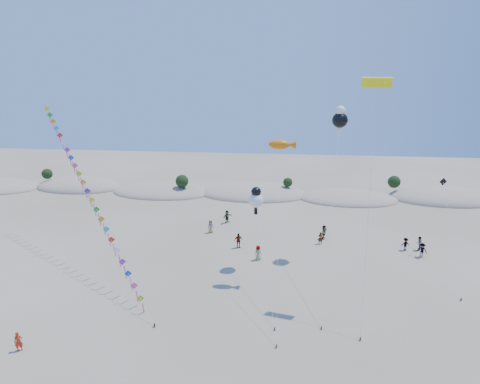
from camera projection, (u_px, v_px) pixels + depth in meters
The scene contains 9 objects.
dune_ridge at pixel (259, 194), 69.46m from camera, with size 145.30×11.49×5.57m.
kite_train at pixel (86, 188), 42.91m from camera, with size 20.13×20.97×17.13m.
fish_kite at pixel (282, 145), 38.38m from camera, with size 2.63×12.31×14.36m.
cartoon_kite_low at pixel (256, 199), 42.30m from camera, with size 3.22×12.40×9.02m.
cartoon_kite_high at pixel (340, 119), 43.22m from camera, with size 3.52×16.28×17.08m.
parafoil_kite at pixel (377, 86), 33.05m from camera, with size 2.46×7.78×20.21m.
dark_kite at pixel (448, 213), 43.25m from camera, with size 1.79×11.45×8.99m.
flyer_foreground at pixel (19, 342), 30.75m from camera, with size 0.59×0.39×1.61m, color red.
beachgoers at pixel (310, 236), 50.09m from camera, with size 26.70×12.40×1.87m.
Camera 1 is at (4.59, -21.14, 20.86)m, focal length 30.00 mm.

